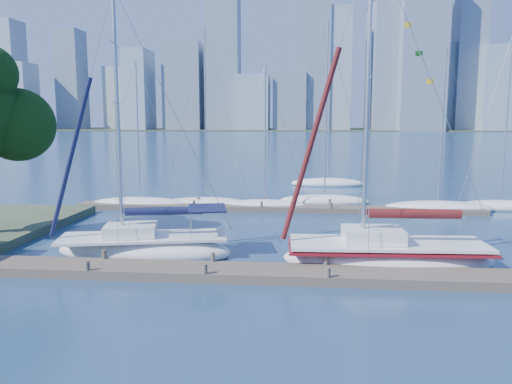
{
  "coord_description": "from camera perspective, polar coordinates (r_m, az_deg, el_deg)",
  "views": [
    {
      "loc": [
        3.91,
        -20.36,
        6.64
      ],
      "look_at": [
        1.64,
        4.0,
        3.1
      ],
      "focal_mm": 35.0,
      "sensor_mm": 36.0,
      "label": 1
    }
  ],
  "objects": [
    {
      "name": "near_dock",
      "position": [
        21.72,
        -5.37,
        -9.07
      ],
      "size": [
        26.0,
        2.0,
        0.4
      ],
      "primitive_type": "cube",
      "color": "#473F34",
      "rests_on": "ground"
    },
    {
      "name": "bg_boat_2",
      "position": [
        37.7,
        1.03,
        -1.55
      ],
      "size": [
        6.71,
        4.3,
        10.96
      ],
      "rotation": [
        0.0,
        0.0,
        0.39
      ],
      "color": "white",
      "rests_on": "ground"
    },
    {
      "name": "bg_boat_0",
      "position": [
        39.59,
        -13.08,
        -1.29
      ],
      "size": [
        8.09,
        3.86,
        11.31
      ],
      "rotation": [
        0.0,
        0.0,
        -0.22
      ],
      "color": "white",
      "rests_on": "ground"
    },
    {
      "name": "bg_boat_5",
      "position": [
        41.65,
        26.17,
        -1.45
      ],
      "size": [
        7.26,
        3.98,
        13.05
      ],
      "rotation": [
        0.0,
        0.0,
        0.29
      ],
      "color": "white",
      "rests_on": "ground"
    },
    {
      "name": "sailboat_navy",
      "position": [
        25.15,
        -12.74,
        -4.92
      ],
      "size": [
        9.08,
        4.59,
        13.29
      ],
      "rotation": [
        0.0,
        0.0,
        0.21
      ],
      "color": "white",
      "rests_on": "ground"
    },
    {
      "name": "skyline",
      "position": [
        313.07,
        9.06,
        13.86
      ],
      "size": [
        503.43,
        51.31,
        124.02
      ],
      "color": "gray",
      "rests_on": "ground"
    },
    {
      "name": "far_shore",
      "position": [
        340.45,
        4.71,
        7.09
      ],
      "size": [
        800.0,
        100.0,
        1.5
      ],
      "primitive_type": "cube",
      "color": "#38472D",
      "rests_on": "ground"
    },
    {
      "name": "bg_boat_7",
      "position": [
        51.37,
        8.19,
        1.06
      ],
      "size": [
        7.68,
        3.35,
        15.47
      ],
      "rotation": [
        0.0,
        0.0,
        0.14
      ],
      "color": "white",
      "rests_on": "ground"
    },
    {
      "name": "bg_boat_3",
      "position": [
        40.32,
        7.83,
        -0.93
      ],
      "size": [
        7.49,
        3.55,
        14.51
      ],
      "rotation": [
        0.0,
        0.0,
        -0.2
      ],
      "color": "white",
      "rests_on": "ground"
    },
    {
      "name": "bg_boat_4",
      "position": [
        38.96,
        20.07,
        -1.71
      ],
      "size": [
        8.14,
        2.85,
        12.0
      ],
      "rotation": [
        0.0,
        0.0,
        0.07
      ],
      "color": "white",
      "rests_on": "ground"
    },
    {
      "name": "far_dock",
      "position": [
        36.98,
        2.28,
        -1.84
      ],
      "size": [
        30.0,
        1.8,
        0.36
      ],
      "primitive_type": "cube",
      "color": "#473F34",
      "rests_on": "ground"
    },
    {
      "name": "sailboat_maroon",
      "position": [
        23.65,
        14.73,
        -5.59
      ],
      "size": [
        9.64,
        3.51,
        15.1
      ],
      "rotation": [
        0.0,
        0.0,
        0.04
      ],
      "color": "white",
      "rests_on": "ground"
    },
    {
      "name": "ground",
      "position": [
        21.78,
        -5.36,
        -9.57
      ],
      "size": [
        700.0,
        700.0,
        0.0
      ],
      "primitive_type": "plane",
      "color": "navy",
      "rests_on": "ground"
    },
    {
      "name": "bg_boat_1",
      "position": [
        38.9,
        -5.66,
        -1.25
      ],
      "size": [
        7.42,
        3.95,
        13.78
      ],
      "rotation": [
        0.0,
        0.0,
        -0.28
      ],
      "color": "white",
      "rests_on": "ground"
    }
  ]
}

